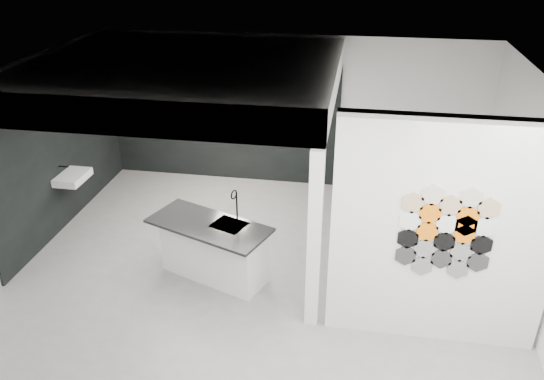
{
  "coord_description": "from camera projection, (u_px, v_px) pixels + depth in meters",
  "views": [
    {
      "loc": [
        1.2,
        -6.25,
        4.51
      ],
      "look_at": [
        0.1,
        0.3,
        1.15
      ],
      "focal_mm": 35.0,
      "sensor_mm": 36.0,
      "label": 1
    }
  ],
  "objects": [
    {
      "name": "bay_clad_back",
      "position": [
        222.0,
        120.0,
        9.99
      ],
      "size": [
        4.4,
        0.04,
        2.35
      ],
      "primitive_type": "cube",
      "color": "black",
      "rests_on": "floor"
    },
    {
      "name": "hex_tile_cluster",
      "position": [
        447.0,
        233.0,
        5.75
      ],
      "size": [
        1.04,
        0.02,
        1.16
      ],
      "color": "#2D2D2D",
      "rests_on": "partition_panel"
    },
    {
      "name": "bottle_dark",
      "position": [
        226.0,
        112.0,
        9.79
      ],
      "size": [
        0.06,
        0.06,
        0.14
      ],
      "primitive_type": "cylinder",
      "rotation": [
        0.0,
        0.0,
        0.15
      ],
      "color": "black",
      "rests_on": "display_shelf"
    },
    {
      "name": "display_shelf",
      "position": [
        226.0,
        116.0,
        9.83
      ],
      "size": [
        3.0,
        0.15,
        0.04
      ],
      "primitive_type": "cube",
      "color": "black",
      "rests_on": "bay_clad_back"
    },
    {
      "name": "floor",
      "position": [
        262.0,
        269.0,
        7.72
      ],
      "size": [
        7.0,
        6.0,
        0.01
      ],
      "primitive_type": "cube",
      "color": "slate"
    },
    {
      "name": "bulkhead",
      "position": [
        184.0,
        75.0,
        7.64
      ],
      "size": [
        4.4,
        4.0,
        0.4
      ],
      "primitive_type": "cube",
      "color": "silver",
      "rests_on": "corner_column"
    },
    {
      "name": "utensil_cup",
      "position": [
        182.0,
        110.0,
        9.92
      ],
      "size": [
        0.11,
        0.11,
        0.11
      ],
      "primitive_type": "cylinder",
      "rotation": [
        0.0,
        0.0,
        -0.4
      ],
      "color": "black",
      "rests_on": "display_shelf"
    },
    {
      "name": "bay_clad_left",
      "position": [
        62.0,
        153.0,
        8.58
      ],
      "size": [
        0.04,
        4.0,
        2.35
      ],
      "primitive_type": "cube",
      "color": "black",
      "rests_on": "floor"
    },
    {
      "name": "wall_basin",
      "position": [
        73.0,
        177.0,
        8.52
      ],
      "size": [
        0.4,
        0.6,
        0.12
      ],
      "primitive_type": "cube",
      "color": "silver",
      "rests_on": "bay_clad_left"
    },
    {
      "name": "corner_column",
      "position": [
        314.0,
        242.0,
        6.19
      ],
      "size": [
        0.16,
        0.16,
        2.35
      ],
      "primitive_type": "cube",
      "color": "silver",
      "rests_on": "floor"
    },
    {
      "name": "glass_vase",
      "position": [
        298.0,
        116.0,
        9.59
      ],
      "size": [
        0.09,
        0.09,
        0.12
      ],
      "primitive_type": "cylinder",
      "rotation": [
        0.0,
        0.0,
        -0.05
      ],
      "color": "gray",
      "rests_on": "display_shelf"
    },
    {
      "name": "stockpot",
      "position": [
        161.0,
        107.0,
        9.96
      ],
      "size": [
        0.25,
        0.25,
        0.18
      ],
      "primitive_type": "cylinder",
      "rotation": [
        0.0,
        0.0,
        0.11
      ],
      "color": "black",
      "rests_on": "display_shelf"
    },
    {
      "name": "kitchen_island",
      "position": [
        214.0,
        248.0,
        7.38
      ],
      "size": [
        1.83,
        1.29,
        1.35
      ],
      "rotation": [
        0.0,
        0.0,
        -0.37
      ],
      "color": "silver",
      "rests_on": "floor"
    },
    {
      "name": "glass_bowl",
      "position": [
        298.0,
        117.0,
        9.6
      ],
      "size": [
        0.16,
        0.16,
        0.09
      ],
      "primitive_type": "cylinder",
      "rotation": [
        0.0,
        0.0,
        -0.3
      ],
      "color": "gray",
      "rests_on": "display_shelf"
    },
    {
      "name": "kettle",
      "position": [
        274.0,
        114.0,
        9.65
      ],
      "size": [
        0.21,
        0.21,
        0.15
      ],
      "primitive_type": "ellipsoid",
      "rotation": [
        0.0,
        0.0,
        -0.22
      ],
      "color": "black",
      "rests_on": "display_shelf"
    },
    {
      "name": "fascia_beam",
      "position": [
        131.0,
        118.0,
        5.95
      ],
      "size": [
        4.4,
        0.16,
        0.4
      ],
      "primitive_type": "cube",
      "color": "silver",
      "rests_on": "corner_column"
    },
    {
      "name": "partition_panel",
      "position": [
        441.0,
        236.0,
        5.88
      ],
      "size": [
        2.45,
        0.15,
        2.8
      ],
      "primitive_type": "cube",
      "color": "silver",
      "rests_on": "floor"
    }
  ]
}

